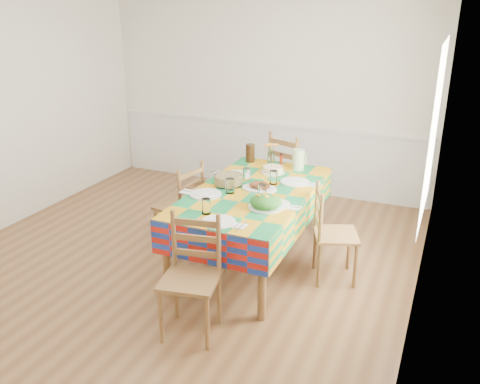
{
  "coord_description": "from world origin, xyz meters",
  "views": [
    {
      "loc": [
        2.37,
        -3.87,
        2.46
      ],
      "look_at": [
        0.61,
        0.21,
        0.78
      ],
      "focal_mm": 38.0,
      "sensor_mm": 36.0,
      "label": 1
    }
  ],
  "objects_px": {
    "chair_far": "(290,176)",
    "chair_left": "(182,207)",
    "dining_table": "(253,198)",
    "tea_pitcher": "(250,153)",
    "chair_right": "(332,235)",
    "green_pitcher": "(298,160)",
    "chair_near": "(192,277)",
    "meat_platter": "(259,187)"
  },
  "relations": [
    {
      "from": "tea_pitcher",
      "to": "chair_right",
      "type": "height_order",
      "value": "tea_pitcher"
    },
    {
      "from": "chair_far",
      "to": "dining_table",
      "type": "bearing_deg",
      "value": 112.0
    },
    {
      "from": "tea_pitcher",
      "to": "chair_right",
      "type": "bearing_deg",
      "value": -36.34
    },
    {
      "from": "green_pitcher",
      "to": "chair_left",
      "type": "distance_m",
      "value": 1.33
    },
    {
      "from": "chair_right",
      "to": "chair_left",
      "type": "bearing_deg",
      "value": 68.56
    },
    {
      "from": "chair_near",
      "to": "chair_far",
      "type": "distance_m",
      "value": 2.47
    },
    {
      "from": "tea_pitcher",
      "to": "chair_left",
      "type": "xyz_separation_m",
      "value": [
        -0.41,
        -0.85,
        -0.4
      ]
    },
    {
      "from": "chair_left",
      "to": "chair_right",
      "type": "height_order",
      "value": "chair_left"
    },
    {
      "from": "meat_platter",
      "to": "chair_far",
      "type": "relative_size",
      "value": 0.33
    },
    {
      "from": "tea_pitcher",
      "to": "chair_far",
      "type": "distance_m",
      "value": 0.64
    },
    {
      "from": "tea_pitcher",
      "to": "chair_left",
      "type": "height_order",
      "value": "tea_pitcher"
    },
    {
      "from": "meat_platter",
      "to": "dining_table",
      "type": "bearing_deg",
      "value": -132.47
    },
    {
      "from": "chair_right",
      "to": "green_pitcher",
      "type": "bearing_deg",
      "value": 14.95
    },
    {
      "from": "green_pitcher",
      "to": "chair_right",
      "type": "distance_m",
      "value": 1.07
    },
    {
      "from": "chair_near",
      "to": "chair_far",
      "type": "bearing_deg",
      "value": 79.81
    },
    {
      "from": "tea_pitcher",
      "to": "chair_far",
      "type": "xyz_separation_m",
      "value": [
        0.36,
        0.4,
        -0.35
      ]
    },
    {
      "from": "green_pitcher",
      "to": "chair_near",
      "type": "height_order",
      "value": "green_pitcher"
    },
    {
      "from": "chair_far",
      "to": "chair_left",
      "type": "relative_size",
      "value": 1.11
    },
    {
      "from": "chair_left",
      "to": "tea_pitcher",
      "type": "bearing_deg",
      "value": 166.01
    },
    {
      "from": "meat_platter",
      "to": "chair_far",
      "type": "xyz_separation_m",
      "value": [
        -0.06,
        1.19,
        -0.27
      ]
    },
    {
      "from": "tea_pitcher",
      "to": "chair_near",
      "type": "height_order",
      "value": "tea_pitcher"
    },
    {
      "from": "dining_table",
      "to": "chair_left",
      "type": "height_order",
      "value": "chair_left"
    },
    {
      "from": "chair_near",
      "to": "chair_left",
      "type": "distance_m",
      "value": 1.45
    },
    {
      "from": "green_pitcher",
      "to": "chair_left",
      "type": "xyz_separation_m",
      "value": [
        -0.99,
        -0.79,
        -0.41
      ]
    },
    {
      "from": "chair_left",
      "to": "chair_right",
      "type": "relative_size",
      "value": 1.03
    },
    {
      "from": "chair_left",
      "to": "chair_far",
      "type": "bearing_deg",
      "value": 160.25
    },
    {
      "from": "chair_left",
      "to": "chair_near",
      "type": "bearing_deg",
      "value": 44.18
    },
    {
      "from": "green_pitcher",
      "to": "dining_table",
      "type": "bearing_deg",
      "value": -104.77
    },
    {
      "from": "chair_left",
      "to": "dining_table",
      "type": "bearing_deg",
      "value": 102.55
    },
    {
      "from": "chair_left",
      "to": "chair_right",
      "type": "bearing_deg",
      "value": 101.66
    },
    {
      "from": "green_pitcher",
      "to": "chair_right",
      "type": "relative_size",
      "value": 0.24
    },
    {
      "from": "dining_table",
      "to": "green_pitcher",
      "type": "distance_m",
      "value": 0.83
    },
    {
      "from": "meat_platter",
      "to": "chair_right",
      "type": "height_order",
      "value": "chair_right"
    },
    {
      "from": "chair_far",
      "to": "chair_left",
      "type": "xyz_separation_m",
      "value": [
        -0.77,
        -1.24,
        -0.05
      ]
    },
    {
      "from": "chair_near",
      "to": "chair_right",
      "type": "bearing_deg",
      "value": 46.52
    },
    {
      "from": "chair_near",
      "to": "chair_left",
      "type": "xyz_separation_m",
      "value": [
        -0.78,
        1.23,
        -0.01
      ]
    },
    {
      "from": "green_pitcher",
      "to": "chair_far",
      "type": "height_order",
      "value": "chair_far"
    },
    {
      "from": "dining_table",
      "to": "chair_right",
      "type": "xyz_separation_m",
      "value": [
        0.79,
        -0.02,
        -0.23
      ]
    },
    {
      "from": "meat_platter",
      "to": "chair_left",
      "type": "relative_size",
      "value": 0.37
    },
    {
      "from": "meat_platter",
      "to": "chair_far",
      "type": "height_order",
      "value": "chair_far"
    },
    {
      "from": "dining_table",
      "to": "tea_pitcher",
      "type": "relative_size",
      "value": 9.73
    },
    {
      "from": "meat_platter",
      "to": "tea_pitcher",
      "type": "xyz_separation_m",
      "value": [
        -0.42,
        0.79,
        0.07
      ]
    }
  ]
}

